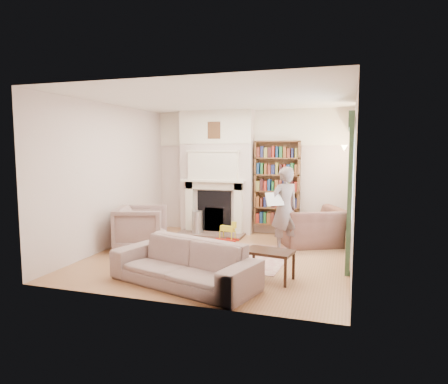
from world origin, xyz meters
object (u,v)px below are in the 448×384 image
(armchair_reading, at_px, (311,227))
(armchair_left, at_px, (141,228))
(man_reading, at_px, (284,209))
(paraffin_heater, at_px, (197,223))
(sofa, at_px, (184,263))
(bookcase, at_px, (277,183))
(rocking_horse, at_px, (227,231))
(coffee_table, at_px, (269,265))

(armchair_reading, distance_m, armchair_left, 3.36)
(armchair_reading, distance_m, man_reading, 0.86)
(armchair_reading, relative_size, paraffin_heater, 2.14)
(armchair_reading, distance_m, sofa, 3.29)
(armchair_left, height_order, man_reading, man_reading)
(paraffin_heater, bearing_deg, man_reading, -21.10)
(bookcase, xyz_separation_m, armchair_left, (-2.27, -2.06, -0.76))
(man_reading, height_order, rocking_horse, man_reading)
(rocking_horse, bearing_deg, paraffin_heater, 172.09)
(bookcase, bearing_deg, man_reading, -74.32)
(man_reading, height_order, coffee_table, man_reading)
(armchair_reading, distance_m, rocking_horse, 1.73)
(bookcase, distance_m, rocking_horse, 1.58)
(sofa, xyz_separation_m, coffee_table, (1.12, 0.57, -0.09))
(armchair_left, xyz_separation_m, sofa, (1.59, -1.63, -0.10))
(bookcase, distance_m, armchair_left, 3.16)
(bookcase, xyz_separation_m, coffee_table, (0.44, -3.12, -0.95))
(armchair_left, bearing_deg, coffee_table, -129.50)
(bookcase, xyz_separation_m, sofa, (-0.68, -3.69, -0.86))
(man_reading, height_order, paraffin_heater, man_reading)
(sofa, xyz_separation_m, paraffin_heater, (-1.01, 3.13, -0.04))
(armchair_left, bearing_deg, rocking_horse, -67.59)
(bookcase, relative_size, rocking_horse, 3.86)
(armchair_reading, height_order, rocking_horse, armchair_reading)
(armchair_left, relative_size, rocking_horse, 1.92)
(bookcase, height_order, man_reading, bookcase)
(armchair_reading, xyz_separation_m, rocking_horse, (-1.72, -0.11, -0.17))
(armchair_left, relative_size, man_reading, 0.57)
(bookcase, relative_size, man_reading, 1.15)
(armchair_reading, relative_size, coffee_table, 1.68)
(bookcase, relative_size, armchair_left, 2.01)
(armchair_reading, height_order, coffee_table, armchair_reading)
(bookcase, relative_size, paraffin_heater, 3.36)
(paraffin_heater, bearing_deg, bookcase, 18.33)
(armchair_reading, height_order, man_reading, man_reading)
(bookcase, bearing_deg, paraffin_heater, -161.67)
(bookcase, bearing_deg, sofa, -100.43)
(sofa, bearing_deg, man_reading, 82.24)
(armchair_reading, relative_size, armchair_left, 1.28)
(bookcase, relative_size, sofa, 0.85)
(sofa, height_order, rocking_horse, sofa)
(paraffin_heater, bearing_deg, rocking_horse, -21.42)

